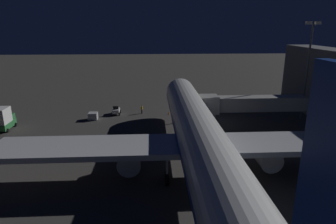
# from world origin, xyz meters

# --- Properties ---
(ground_plane) EXTENTS (320.00, 320.00, 0.00)m
(ground_plane) POSITION_xyz_m (0.00, 0.00, 0.00)
(ground_plane) COLOR #383533
(airliner_at_gate) EXTENTS (50.72, 62.40, 17.75)m
(airliner_at_gate) POSITION_xyz_m (0.00, 11.89, 5.35)
(airliner_at_gate) COLOR silver
(airliner_at_gate) RESTS_ON ground_plane
(jet_bridge) EXTENTS (19.08, 3.40, 6.99)m
(jet_bridge) POSITION_xyz_m (-10.44, -5.67, 5.46)
(jet_bridge) COLOR #9E9E99
(jet_bridge) RESTS_ON ground_plane
(apron_floodlight_mast) EXTENTS (2.90, 0.50, 19.63)m
(apron_floodlight_mast) POSITION_xyz_m (-25.50, -13.56, 11.28)
(apron_floodlight_mast) COLOR #59595E
(apron_floodlight_mast) RESTS_ON ground_plane
(ops_van) EXTENTS (2.36, 4.78, 4.31)m
(ops_van) POSITION_xyz_m (33.56, -9.72, 2.11)
(ops_van) COLOR #287038
(ops_van) RESTS_ON ground_plane
(baggage_tug_spare) EXTENTS (1.86, 2.49, 1.95)m
(baggage_tug_spare) POSITION_xyz_m (13.90, -18.53, 0.78)
(baggage_tug_spare) COLOR silver
(baggage_tug_spare) RESTS_ON ground_plane
(baggage_container_near_belt) EXTENTS (1.79, 1.77, 1.47)m
(baggage_container_near_belt) POSITION_xyz_m (18.26, -15.09, 0.74)
(baggage_container_near_belt) COLOR #B7BABF
(baggage_container_near_belt) RESTS_ON ground_plane
(ground_crew_marshaller_fwd) EXTENTS (0.40, 0.40, 1.83)m
(ground_crew_marshaller_fwd) POSITION_xyz_m (8.24, -18.85, 1.01)
(ground_crew_marshaller_fwd) COLOR black
(ground_crew_marshaller_fwd) RESTS_ON ground_plane
(traffic_cone_nose_port) EXTENTS (0.36, 0.36, 0.55)m
(traffic_cone_nose_port) POSITION_xyz_m (-2.20, -17.87, 0.28)
(traffic_cone_nose_port) COLOR orange
(traffic_cone_nose_port) RESTS_ON ground_plane
(traffic_cone_nose_starboard) EXTENTS (0.36, 0.36, 0.55)m
(traffic_cone_nose_starboard) POSITION_xyz_m (2.20, -17.87, 0.28)
(traffic_cone_nose_starboard) COLOR orange
(traffic_cone_nose_starboard) RESTS_ON ground_plane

